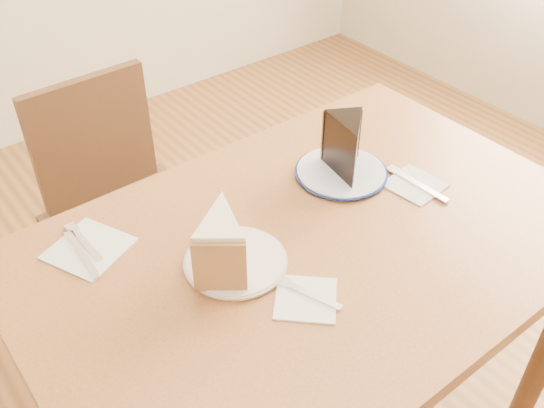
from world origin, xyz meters
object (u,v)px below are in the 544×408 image
at_px(chocolate_cake, 348,151).
at_px(table, 313,272).
at_px(carrot_cake, 222,241).
at_px(plate_cream, 236,261).
at_px(chair_far, 126,213).
at_px(plate_navy, 341,172).

bearing_deg(chocolate_cake, table, 59.98).
relative_size(table, carrot_cake, 9.00).
xyz_separation_m(plate_cream, carrot_cake, (-0.02, 0.01, 0.06)).
distance_m(chair_far, plate_navy, 0.68).
bearing_deg(carrot_cake, chocolate_cake, 47.44).
bearing_deg(chair_far, plate_cream, 86.07).
height_order(table, plate_cream, plate_cream).
height_order(table, chair_far, chair_far).
bearing_deg(chair_far, table, 101.32).
relative_size(plate_cream, carrot_cake, 1.47).
height_order(table, chocolate_cake, chocolate_cake).
height_order(plate_cream, chocolate_cake, chocolate_cake).
relative_size(plate_cream, chocolate_cake, 1.55).
bearing_deg(chocolate_cake, plate_navy, -60.44).
relative_size(chair_far, plate_cream, 4.32).
distance_m(plate_navy, chocolate_cake, 0.07).
bearing_deg(table, plate_cream, 167.57).
relative_size(table, plate_cream, 6.13).
bearing_deg(chair_far, plate_navy, 122.19).
bearing_deg(plate_navy, carrot_cake, -167.94).
height_order(chair_far, chocolate_cake, chocolate_cake).
distance_m(plate_cream, plate_navy, 0.38).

